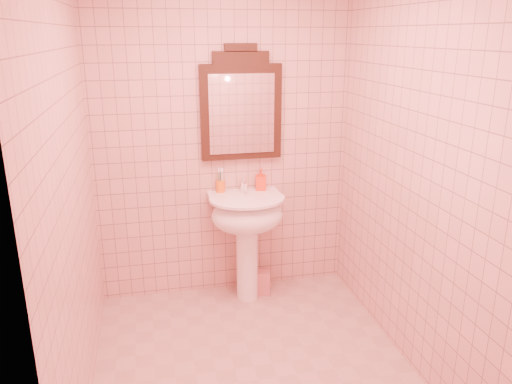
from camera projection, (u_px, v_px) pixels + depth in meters
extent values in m
plane|color=tan|center=(253.00, 366.00, 3.24)|extent=(2.20, 2.20, 0.00)
cube|color=#D99F97|center=(223.00, 142.00, 3.88)|extent=(2.00, 0.02, 2.50)
cylinder|color=white|center=(247.00, 258.00, 3.98)|extent=(0.17, 0.17, 0.70)
ellipsoid|color=white|center=(247.00, 215.00, 3.85)|extent=(0.56, 0.46, 0.28)
cube|color=white|center=(243.00, 195.00, 3.96)|extent=(0.56, 0.15, 0.05)
cylinder|color=white|center=(247.00, 199.00, 3.80)|extent=(0.58, 0.58, 0.02)
cylinder|color=white|center=(243.00, 186.00, 3.94)|extent=(0.04, 0.04, 0.09)
cylinder|color=white|center=(244.00, 184.00, 3.88)|extent=(0.02, 0.10, 0.02)
cylinder|color=white|center=(246.00, 188.00, 3.84)|extent=(0.02, 0.02, 0.04)
cube|color=white|center=(243.00, 179.00, 3.93)|extent=(0.02, 0.07, 0.01)
cube|color=black|center=(241.00, 112.00, 3.81)|extent=(0.63, 0.05, 0.73)
cube|color=black|center=(241.00, 57.00, 3.69)|extent=(0.42, 0.05, 0.09)
cube|color=black|center=(241.00, 47.00, 3.67)|extent=(0.24, 0.05, 0.06)
cube|color=white|center=(242.00, 114.00, 3.79)|extent=(0.50, 0.01, 0.60)
cylinder|color=orange|center=(221.00, 187.00, 3.93)|extent=(0.07, 0.07, 0.09)
cylinder|color=silver|center=(223.00, 182.00, 3.92)|extent=(0.01, 0.01, 0.17)
cylinder|color=#338CD8|center=(221.00, 181.00, 3.93)|extent=(0.01, 0.01, 0.17)
cylinder|color=#E5334C|center=(219.00, 182.00, 3.92)|extent=(0.01, 0.01, 0.17)
cylinder|color=#3FBF59|center=(219.00, 182.00, 3.90)|extent=(0.01, 0.01, 0.17)
cylinder|color=#D8CC4C|center=(221.00, 182.00, 3.90)|extent=(0.01, 0.01, 0.17)
imported|color=red|center=(261.00, 179.00, 3.97)|extent=(0.09, 0.09, 0.18)
cube|color=tan|center=(260.00, 282.00, 4.12)|extent=(0.18, 0.14, 0.20)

